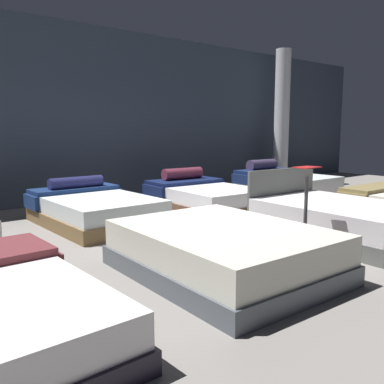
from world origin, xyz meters
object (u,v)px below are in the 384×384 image
bed_6 (203,195)px  support_pillar (282,118)px  bed_2 (338,220)px  price_sign (305,223)px  bed_5 (95,209)px  bed_1 (223,251)px  bed_7 (285,184)px

bed_6 → support_pillar: support_pillar is taller
bed_2 → bed_6: size_ratio=0.95×
price_sign → support_pillar: (4.96, 4.41, 1.35)m
price_sign → bed_5: bearing=109.3°
bed_1 → bed_5: size_ratio=1.02×
bed_2 → price_sign: 1.16m
bed_7 → price_sign: (-3.42, -3.02, 0.14)m
bed_2 → bed_6: bed_2 is taller
bed_2 → price_sign: bearing=-164.9°
bed_6 → support_pillar: bearing=21.3°
bed_5 → price_sign: 3.27m
bed_5 → price_sign: (1.08, -3.08, 0.17)m
bed_2 → bed_5: size_ratio=0.99×
bed_6 → price_sign: bearing=-107.8°
bed_1 → bed_2: bed_2 is taller
support_pillar → bed_7: bearing=-137.8°
bed_2 → price_sign: size_ratio=2.02×
bed_7 → support_pillar: size_ratio=0.56×
bed_1 → price_sign: (1.08, -0.19, 0.16)m
bed_1 → bed_5: bearing=91.8°
bed_2 → bed_5: 3.57m
bed_6 → support_pillar: 4.30m
bed_5 → bed_7: size_ratio=1.07×
bed_1 → bed_6: bearing=54.4°
bed_5 → support_pillar: support_pillar is taller
bed_5 → price_sign: price_sign is taller
bed_5 → support_pillar: 6.37m
bed_2 → price_sign: (-1.11, -0.27, 0.16)m
bed_1 → bed_7: 5.31m
price_sign → support_pillar: bearing=41.6°
support_pillar → bed_5: bearing=-167.6°
bed_7 → bed_2: bearing=-130.2°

